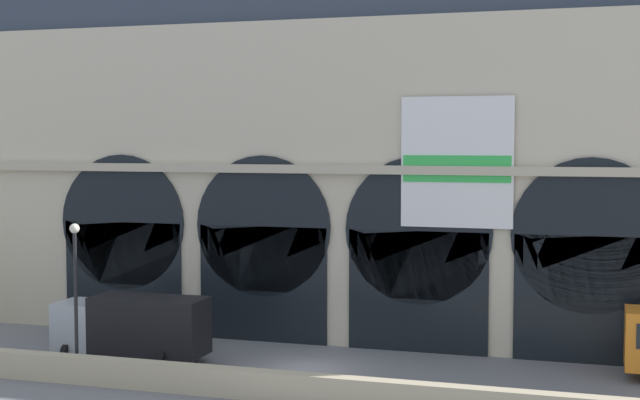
# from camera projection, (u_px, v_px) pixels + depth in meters

# --- Properties ---
(ground_plane) EXTENTS (200.00, 200.00, 0.00)m
(ground_plane) POSITION_uv_depth(u_px,v_px,m) (309.00, 369.00, 42.10)
(ground_plane) COLOR slate
(quay_parapet_wall) EXTENTS (90.00, 0.70, 1.19)m
(quay_parapet_wall) POSITION_uv_depth(u_px,v_px,m) (270.00, 386.00, 37.11)
(quay_parapet_wall) COLOR #BCAD8C
(quay_parapet_wall) RESTS_ON ground
(station_building) EXTENTS (42.77, 5.34, 19.87)m
(station_building) POSITION_uv_depth(u_px,v_px,m) (352.00, 157.00, 48.56)
(station_building) COLOR beige
(station_building) RESTS_ON ground
(box_truck_midwest) EXTENTS (7.50, 2.91, 3.12)m
(box_truck_midwest) POSITION_uv_depth(u_px,v_px,m) (133.00, 325.00, 43.71)
(box_truck_midwest) COLOR #ADB2B7
(box_truck_midwest) RESTS_ON ground
(street_lamp_quayside) EXTENTS (0.44, 0.44, 6.90)m
(street_lamp_quayside) POSITION_uv_depth(u_px,v_px,m) (75.00, 279.00, 40.40)
(street_lamp_quayside) COLOR black
(street_lamp_quayside) RESTS_ON ground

